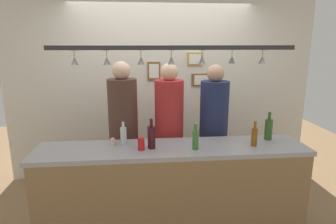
{
  "coord_description": "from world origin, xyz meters",
  "views": [
    {
      "loc": [
        -0.3,
        -3.02,
        1.96
      ],
      "look_at": [
        0.0,
        0.1,
        1.21
      ],
      "focal_mm": 30.66,
      "sensor_mm": 36.0,
      "label": 1
    }
  ],
  "objects_px": {
    "person_left_brown_shirt": "(123,122)",
    "bottle_soda_clear": "(123,135)",
    "person_middle_red_shirt": "(169,122)",
    "bottle_champagne_green": "(269,129)",
    "picture_frame_crest": "(154,71)",
    "picture_frame_lower_pair": "(202,80)",
    "bottle_wine_dark_red": "(152,137)",
    "bottle_beer_green_import": "(195,139)",
    "drink_can": "(141,144)",
    "bottle_beer_amber_tall": "(254,136)",
    "picture_frame_upper_small": "(195,59)",
    "person_right_navy_shirt": "(214,122)",
    "cupcake": "(113,142)"
  },
  "relations": [
    {
      "from": "bottle_wine_dark_red",
      "to": "bottle_beer_amber_tall",
      "type": "distance_m",
      "value": 1.02
    },
    {
      "from": "person_right_navy_shirt",
      "to": "picture_frame_upper_small",
      "type": "height_order",
      "value": "picture_frame_upper_small"
    },
    {
      "from": "person_left_brown_shirt",
      "to": "picture_frame_lower_pair",
      "type": "distance_m",
      "value": 1.41
    },
    {
      "from": "person_middle_red_shirt",
      "to": "cupcake",
      "type": "height_order",
      "value": "person_middle_red_shirt"
    },
    {
      "from": "person_right_navy_shirt",
      "to": "bottle_beer_green_import",
      "type": "distance_m",
      "value": 0.78
    },
    {
      "from": "bottle_champagne_green",
      "to": "picture_frame_upper_small",
      "type": "relative_size",
      "value": 1.36
    },
    {
      "from": "person_left_brown_shirt",
      "to": "person_middle_red_shirt",
      "type": "distance_m",
      "value": 0.54
    },
    {
      "from": "person_middle_red_shirt",
      "to": "bottle_beer_green_import",
      "type": "xyz_separation_m",
      "value": [
        0.19,
        -0.69,
        0.01
      ]
    },
    {
      "from": "person_right_navy_shirt",
      "to": "bottle_champagne_green",
      "type": "bearing_deg",
      "value": -45.21
    },
    {
      "from": "picture_frame_crest",
      "to": "picture_frame_lower_pair",
      "type": "relative_size",
      "value": 0.87
    },
    {
      "from": "bottle_beer_green_import",
      "to": "picture_frame_crest",
      "type": "distance_m",
      "value": 1.61
    },
    {
      "from": "bottle_beer_amber_tall",
      "to": "picture_frame_crest",
      "type": "height_order",
      "value": "picture_frame_crest"
    },
    {
      "from": "bottle_beer_green_import",
      "to": "picture_frame_upper_small",
      "type": "relative_size",
      "value": 1.18
    },
    {
      "from": "person_right_navy_shirt",
      "to": "cupcake",
      "type": "xyz_separation_m",
      "value": [
        -1.16,
        -0.49,
        -0.05
      ]
    },
    {
      "from": "person_right_navy_shirt",
      "to": "picture_frame_lower_pair",
      "type": "height_order",
      "value": "person_right_navy_shirt"
    },
    {
      "from": "person_middle_red_shirt",
      "to": "bottle_champagne_green",
      "type": "distance_m",
      "value": 1.12
    },
    {
      "from": "bottle_soda_clear",
      "to": "bottle_champagne_green",
      "type": "xyz_separation_m",
      "value": [
        1.53,
        -0.01,
        0.03
      ]
    },
    {
      "from": "picture_frame_crest",
      "to": "picture_frame_lower_pair",
      "type": "xyz_separation_m",
      "value": [
        0.69,
        0.0,
        -0.13
      ]
    },
    {
      "from": "cupcake",
      "to": "person_right_navy_shirt",
      "type": "bearing_deg",
      "value": 22.88
    },
    {
      "from": "person_right_navy_shirt",
      "to": "bottle_beer_amber_tall",
      "type": "height_order",
      "value": "person_right_navy_shirt"
    },
    {
      "from": "person_left_brown_shirt",
      "to": "bottle_soda_clear",
      "type": "xyz_separation_m",
      "value": [
        0.03,
        -0.46,
        -0.02
      ]
    },
    {
      "from": "bottle_soda_clear",
      "to": "bottle_beer_green_import",
      "type": "bearing_deg",
      "value": -18.05
    },
    {
      "from": "drink_can",
      "to": "picture_frame_crest",
      "type": "bearing_deg",
      "value": 82.18
    },
    {
      "from": "picture_frame_lower_pair",
      "to": "person_left_brown_shirt",
      "type": "bearing_deg",
      "value": -143.76
    },
    {
      "from": "bottle_wine_dark_red",
      "to": "drink_can",
      "type": "relative_size",
      "value": 2.46
    },
    {
      "from": "picture_frame_lower_pair",
      "to": "bottle_wine_dark_red",
      "type": "bearing_deg",
      "value": -119.12
    },
    {
      "from": "bottle_beer_amber_tall",
      "to": "cupcake",
      "type": "relative_size",
      "value": 3.33
    },
    {
      "from": "bottle_beer_amber_tall",
      "to": "drink_can",
      "type": "distance_m",
      "value": 1.13
    },
    {
      "from": "bottle_soda_clear",
      "to": "cupcake",
      "type": "height_order",
      "value": "bottle_soda_clear"
    },
    {
      "from": "person_middle_red_shirt",
      "to": "picture_frame_upper_small",
      "type": "distance_m",
      "value": 1.15
    },
    {
      "from": "bottle_champagne_green",
      "to": "picture_frame_upper_small",
      "type": "xyz_separation_m",
      "value": [
        -0.56,
        1.28,
        0.67
      ]
    },
    {
      "from": "cupcake",
      "to": "picture_frame_lower_pair",
      "type": "xyz_separation_m",
      "value": [
        1.18,
        1.3,
        0.45
      ]
    },
    {
      "from": "bottle_beer_amber_tall",
      "to": "picture_frame_crest",
      "type": "relative_size",
      "value": 1.0
    },
    {
      "from": "picture_frame_crest",
      "to": "picture_frame_lower_pair",
      "type": "height_order",
      "value": "picture_frame_crest"
    },
    {
      "from": "person_left_brown_shirt",
      "to": "drink_can",
      "type": "bearing_deg",
      "value": -72.6
    },
    {
      "from": "bottle_soda_clear",
      "to": "bottle_beer_amber_tall",
      "type": "bearing_deg",
      "value": -8.09
    },
    {
      "from": "person_middle_red_shirt",
      "to": "drink_can",
      "type": "xyz_separation_m",
      "value": [
        -0.34,
        -0.65,
        -0.03
      ]
    },
    {
      "from": "bottle_beer_green_import",
      "to": "person_right_navy_shirt",
      "type": "bearing_deg",
      "value": 62.64
    },
    {
      "from": "person_right_navy_shirt",
      "to": "person_left_brown_shirt",
      "type": "bearing_deg",
      "value": 180.0
    },
    {
      "from": "bottle_beer_green_import",
      "to": "picture_frame_upper_small",
      "type": "xyz_separation_m",
      "value": [
        0.26,
        1.49,
        0.68
      ]
    },
    {
      "from": "bottle_beer_green_import",
      "to": "bottle_wine_dark_red",
      "type": "height_order",
      "value": "bottle_wine_dark_red"
    },
    {
      "from": "bottle_wine_dark_red",
      "to": "drink_can",
      "type": "distance_m",
      "value": 0.12
    },
    {
      "from": "bottle_wine_dark_red",
      "to": "picture_frame_lower_pair",
      "type": "relative_size",
      "value": 1.0
    },
    {
      "from": "picture_frame_lower_pair",
      "to": "person_right_navy_shirt",
      "type": "bearing_deg",
      "value": -91.18
    },
    {
      "from": "picture_frame_upper_small",
      "to": "person_middle_red_shirt",
      "type": "bearing_deg",
      "value": -119.19
    },
    {
      "from": "person_middle_red_shirt",
      "to": "bottle_wine_dark_red",
      "type": "bearing_deg",
      "value": -110.74
    },
    {
      "from": "bottle_soda_clear",
      "to": "person_left_brown_shirt",
      "type": "bearing_deg",
      "value": 93.3
    },
    {
      "from": "bottle_wine_dark_red",
      "to": "bottle_champagne_green",
      "type": "xyz_separation_m",
      "value": [
        1.25,
        0.14,
        0.0
      ]
    },
    {
      "from": "person_left_brown_shirt",
      "to": "cupcake",
      "type": "xyz_separation_m",
      "value": [
        -0.08,
        -0.49,
        -0.07
      ]
    },
    {
      "from": "picture_frame_lower_pair",
      "to": "picture_frame_crest",
      "type": "bearing_deg",
      "value": 180.0
    }
  ]
}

